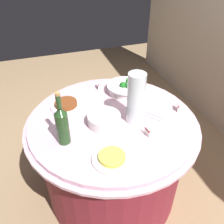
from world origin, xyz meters
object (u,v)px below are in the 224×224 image
(broccoli_bowl, at_px, (126,87))
(label_placard_mid, at_px, (178,107))
(plate_stack, at_px, (104,119))
(serving_tongs, at_px, (153,116))
(wine_bottle, at_px, (62,124))
(decorative_fruit_vase, at_px, (136,101))
(food_plate_stir_fry, at_px, (66,105))
(label_placard_front, at_px, (98,85))
(label_placard_rear, at_px, (147,131))
(food_plate_fried_egg, at_px, (112,158))

(broccoli_bowl, relative_size, label_placard_mid, 5.09)
(plate_stack, xyz_separation_m, serving_tongs, (0.03, 0.33, -0.03))
(wine_bottle, xyz_separation_m, decorative_fruit_vase, (-0.05, 0.47, 0.02))
(decorative_fruit_vase, bearing_deg, serving_tongs, 90.13)
(wine_bottle, height_order, label_placard_mid, wine_bottle)
(decorative_fruit_vase, bearing_deg, plate_stack, -98.48)
(plate_stack, xyz_separation_m, wine_bottle, (0.08, -0.27, 0.09))
(food_plate_stir_fry, bearing_deg, plate_stack, 36.03)
(food_plate_stir_fry, relative_size, label_placard_front, 4.00)
(decorative_fruit_vase, distance_m, label_placard_front, 0.50)
(broccoli_bowl, bearing_deg, decorative_fruit_vase, -12.30)
(label_placard_front, xyz_separation_m, label_placard_rear, (0.63, 0.12, 0.00))
(food_plate_fried_egg, xyz_separation_m, label_placard_mid, (-0.29, 0.58, 0.02))
(broccoli_bowl, xyz_separation_m, label_placard_front, (-0.11, -0.19, -0.01))
(food_plate_stir_fry, bearing_deg, broccoli_bowl, 96.65)
(label_placard_rear, bearing_deg, serving_tongs, 143.65)
(label_placard_mid, bearing_deg, broccoli_bowl, -143.90)
(food_plate_fried_egg, distance_m, label_placard_front, 0.76)
(decorative_fruit_vase, distance_m, food_plate_stir_fry, 0.51)
(broccoli_bowl, relative_size, label_placard_rear, 5.09)
(plate_stack, bearing_deg, wine_bottle, -73.04)
(food_plate_stir_fry, height_order, food_plate_fried_egg, food_plate_stir_fry)
(wine_bottle, bearing_deg, food_plate_fried_egg, 43.82)
(broccoli_bowl, xyz_separation_m, food_plate_fried_egg, (0.63, -0.33, -0.03))
(food_plate_fried_egg, relative_size, label_placard_rear, 4.00)
(serving_tongs, distance_m, label_placard_front, 0.53)
(plate_stack, xyz_separation_m, label_placard_mid, (0.02, 0.53, -0.00))
(broccoli_bowl, bearing_deg, serving_tongs, 8.87)
(wine_bottle, distance_m, label_placard_mid, 0.80)
(label_placard_mid, bearing_deg, label_placard_rear, -61.82)
(wine_bottle, xyz_separation_m, food_plate_stir_fry, (-0.35, 0.07, -0.11))
(serving_tongs, bearing_deg, plate_stack, -95.05)
(label_placard_front, distance_m, label_placard_rear, 0.64)
(plate_stack, distance_m, wine_bottle, 0.30)
(broccoli_bowl, height_order, serving_tongs, broccoli_bowl)
(food_plate_stir_fry, bearing_deg, decorative_fruit_vase, 52.79)
(broccoli_bowl, height_order, food_plate_fried_egg, broccoli_bowl)
(wine_bottle, relative_size, label_placard_mid, 6.11)
(decorative_fruit_vase, relative_size, food_plate_stir_fry, 1.55)
(plate_stack, bearing_deg, serving_tongs, 84.95)
(serving_tongs, bearing_deg, food_plate_stir_fry, -119.59)
(wine_bottle, relative_size, decorative_fruit_vase, 0.99)
(decorative_fruit_vase, bearing_deg, label_placard_rear, 5.15)
(plate_stack, height_order, food_plate_fried_egg, plate_stack)
(decorative_fruit_vase, relative_size, label_placard_rear, 6.18)
(plate_stack, relative_size, food_plate_fried_egg, 0.95)
(label_placard_mid, bearing_deg, wine_bottle, -85.61)
(food_plate_stir_fry, relative_size, label_placard_rear, 4.00)
(food_plate_fried_egg, bearing_deg, label_placard_rear, 114.15)
(wine_bottle, height_order, serving_tongs, wine_bottle)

